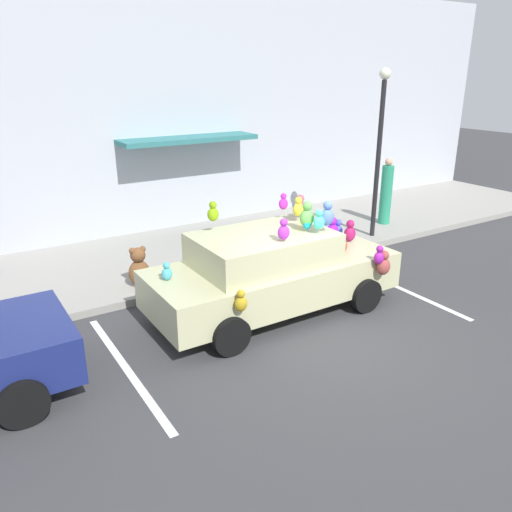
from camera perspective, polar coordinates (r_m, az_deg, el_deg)
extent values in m
plane|color=#38383A|center=(8.70, 8.80, -9.19)|extent=(60.00, 60.00, 0.00)
cube|color=gray|center=(12.51, -6.20, 0.61)|extent=(24.00, 4.00, 0.15)
cube|color=#B2B7C1|center=(13.81, -10.81, 15.51)|extent=(24.00, 0.30, 6.40)
cube|color=#2D7072|center=(13.57, -7.66, 12.85)|extent=(3.60, 1.10, 0.12)
cube|color=silver|center=(10.96, 15.46, -3.32)|extent=(0.12, 3.60, 0.01)
cube|color=silver|center=(8.08, -14.32, -12.04)|extent=(0.12, 3.60, 0.01)
cube|color=#BDBD8E|center=(9.29, 1.97, -2.56)|extent=(4.59, 1.82, 0.68)
cube|color=#BDBD8E|center=(8.95, 0.80, 0.80)|extent=(2.39, 1.60, 0.56)
cylinder|color=black|center=(10.87, 5.49, -1.03)|extent=(0.64, 0.22, 0.64)
cylinder|color=black|center=(9.62, 12.09, -4.31)|extent=(0.64, 0.22, 0.64)
cylinder|color=black|center=(9.52, -8.29, -4.31)|extent=(0.64, 0.22, 0.64)
cylinder|color=black|center=(8.06, -2.88, -8.87)|extent=(0.64, 0.22, 0.64)
ellipsoid|color=#A01856|center=(10.38, 10.43, 2.45)|extent=(0.25, 0.21, 0.30)
sphere|color=#A01856|center=(10.32, 10.51, 3.55)|extent=(0.16, 0.16, 0.16)
ellipsoid|color=#79A812|center=(8.86, -4.82, 4.66)|extent=(0.21, 0.17, 0.24)
sphere|color=#79A812|center=(8.82, -4.85, 5.71)|extent=(0.13, 0.13, 0.13)
ellipsoid|color=#169DAC|center=(8.98, 5.73, 3.58)|extent=(0.16, 0.13, 0.19)
sphere|color=#169DAC|center=(8.94, 5.76, 4.39)|extent=(0.10, 0.10, 0.10)
ellipsoid|color=#AB8919|center=(7.81, -1.70, -5.38)|extent=(0.21, 0.17, 0.24)
sphere|color=#AB8919|center=(7.74, -1.71, -4.26)|extent=(0.13, 0.13, 0.13)
ellipsoid|color=yellow|center=(9.54, 4.74, 5.18)|extent=(0.22, 0.18, 0.26)
sphere|color=yellow|center=(9.50, 4.77, 6.21)|extent=(0.14, 0.14, 0.14)
ellipsoid|color=#45A8C1|center=(8.44, -9.93, -1.99)|extent=(0.18, 0.15, 0.21)
sphere|color=#45A8C1|center=(8.39, -9.99, -1.06)|extent=(0.11, 0.11, 0.11)
ellipsoid|color=#4261B5|center=(10.37, 7.28, 2.72)|extent=(0.28, 0.23, 0.34)
sphere|color=#4261B5|center=(10.31, 7.33, 3.94)|extent=(0.18, 0.18, 0.18)
ellipsoid|color=#5DAE4B|center=(8.99, 5.71, 4.24)|extent=(0.27, 0.22, 0.32)
sphere|color=#5DAE4B|center=(8.93, 5.75, 5.59)|extent=(0.17, 0.17, 0.17)
ellipsoid|color=#B55062|center=(9.80, 4.98, 5.41)|extent=(0.22, 0.18, 0.26)
sphere|color=#B55062|center=(9.75, 5.01, 6.44)|extent=(0.14, 0.14, 0.14)
ellipsoid|color=#A8462E|center=(9.66, 9.56, 1.09)|extent=(0.23, 0.19, 0.27)
sphere|color=#A8462E|center=(9.61, 9.62, 2.13)|extent=(0.15, 0.15, 0.15)
ellipsoid|color=#5475C7|center=(8.96, 7.97, 4.34)|extent=(0.25, 0.21, 0.30)
sphere|color=#5475C7|center=(8.91, 8.04, 5.62)|extent=(0.16, 0.16, 0.16)
ellipsoid|color=#951D98|center=(9.42, 13.59, -0.19)|extent=(0.20, 0.17, 0.24)
sphere|color=#951D98|center=(9.36, 13.67, 0.76)|extent=(0.13, 0.13, 0.13)
ellipsoid|color=#943F3A|center=(9.54, 14.06, -1.15)|extent=(0.27, 0.22, 0.32)
sphere|color=#943F3A|center=(9.46, 14.17, 0.09)|extent=(0.17, 0.17, 0.17)
ellipsoid|color=purple|center=(8.43, 3.11, 2.64)|extent=(0.21, 0.17, 0.25)
sphere|color=purple|center=(8.38, 3.13, 3.77)|extent=(0.13, 0.13, 0.13)
ellipsoid|color=#CB29C6|center=(9.71, 3.08, 5.84)|extent=(0.18, 0.15, 0.22)
sphere|color=#CB29C6|center=(9.67, 3.10, 6.70)|extent=(0.12, 0.12, 0.12)
ellipsoid|color=#4158E4|center=(10.59, 9.11, 2.78)|extent=(0.22, 0.18, 0.26)
sphere|color=#4158E4|center=(10.54, 9.16, 3.71)|extent=(0.14, 0.14, 0.14)
ellipsoid|color=#75D82D|center=(10.27, 5.10, 2.47)|extent=(0.24, 0.19, 0.28)
sphere|color=#75D82D|center=(10.22, 5.14, 3.50)|extent=(0.15, 0.15, 0.15)
ellipsoid|color=#46E7C4|center=(8.86, 7.05, 3.73)|extent=(0.21, 0.17, 0.24)
sphere|color=#46E7C4|center=(8.82, 7.10, 4.78)|extent=(0.13, 0.13, 0.13)
ellipsoid|color=purple|center=(10.47, 8.53, 2.75)|extent=(0.26, 0.22, 0.31)
sphere|color=purple|center=(10.41, 8.59, 3.88)|extent=(0.17, 0.17, 0.17)
cylinder|color=black|center=(8.81, -26.47, -8.48)|extent=(0.64, 0.22, 0.64)
cylinder|color=black|center=(7.22, -24.64, -14.66)|extent=(0.64, 0.22, 0.64)
ellipsoid|color=brown|center=(10.42, -12.92, -1.86)|extent=(0.43, 0.36, 0.53)
sphere|color=brown|center=(10.28, -13.08, 0.10)|extent=(0.30, 0.30, 0.30)
sphere|color=brown|center=(10.22, -13.68, 0.55)|extent=(0.12, 0.12, 0.12)
sphere|color=brown|center=(10.28, -12.57, 0.76)|extent=(0.12, 0.12, 0.12)
cylinder|color=black|center=(13.25, 13.47, 10.22)|extent=(0.12, 0.12, 3.85)
sphere|color=#EAEACC|center=(13.07, 14.23, 19.16)|extent=(0.28, 0.28, 0.28)
cylinder|color=#299069|center=(14.67, 14.32, 6.63)|extent=(0.32, 0.32, 1.62)
sphere|color=tan|center=(14.50, 14.63, 10.14)|extent=(0.21, 0.21, 0.21)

